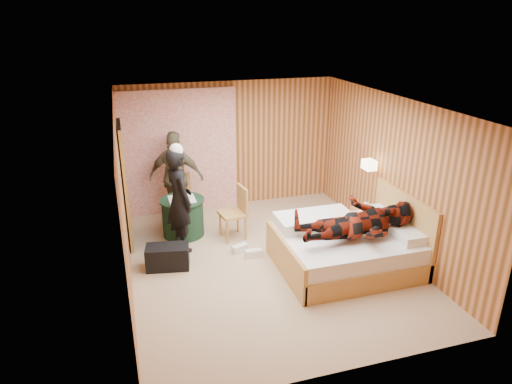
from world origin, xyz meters
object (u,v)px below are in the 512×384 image
object	(u,v)px
duffel_bag	(168,257)
chair_near	(237,208)
bed	(347,247)
man_at_table	(176,177)
woman_standing	(179,200)
nightstand	(368,225)
chair_far	(179,194)
round_table	(183,217)
wall_lamp	(369,165)
man_on_bed	(359,213)

from	to	relation	value
duffel_bag	chair_near	bearing A→B (deg)	39.64
bed	man_at_table	world-z (taller)	man_at_table
chair_near	woman_standing	bearing A→B (deg)	-89.72
nightstand	chair_near	bearing A→B (deg)	160.39
bed	duffel_bag	xyz separation A→B (m)	(-2.67, 0.72, -0.14)
chair_near	nightstand	bearing A→B (deg)	61.94
bed	man_at_table	distance (m)	3.38
man_at_table	nightstand	bearing A→B (deg)	172.03
woman_standing	man_at_table	size ratio (longest dim) A/B	1.00
chair_far	duffel_bag	size ratio (longest dim) A/B	1.43
bed	chair_near	distance (m)	2.01
round_table	man_at_table	xyz separation A→B (m)	(0.00, 0.64, 0.52)
woman_standing	wall_lamp	bearing A→B (deg)	-112.78
wall_lamp	chair_far	bearing A→B (deg)	153.53
nightstand	man_at_table	xyz separation A→B (m)	(-3.02, 1.75, 0.58)
nightstand	man_on_bed	distance (m)	1.36
wall_lamp	duffel_bag	size ratio (longest dim) A/B	0.40
wall_lamp	duffel_bag	bearing A→B (deg)	-177.15
bed	chair_near	size ratio (longest dim) A/B	2.20
man_on_bed	chair_near	bearing A→B (deg)	129.91
nightstand	round_table	xyz separation A→B (m)	(-3.02, 1.11, 0.06)
bed	duffel_bag	distance (m)	2.77
duffel_bag	nightstand	bearing A→B (deg)	9.69
bed	round_table	world-z (taller)	bed
man_at_table	round_table	bearing A→B (deg)	112.13
man_on_bed	bed	bearing A→B (deg)	96.74
wall_lamp	bed	world-z (taller)	wall_lamp
bed	man_at_table	xyz separation A→B (m)	(-2.27, 2.44, 0.54)
nightstand	woman_standing	bearing A→B (deg)	168.98
chair_far	woman_standing	distance (m)	1.17
wall_lamp	duffel_bag	distance (m)	3.65
bed	man_on_bed	bearing A→B (deg)	-83.26
chair_far	man_on_bed	size ratio (longest dim) A/B	0.53
round_table	man_on_bed	size ratio (longest dim) A/B	0.44
round_table	man_on_bed	bearing A→B (deg)	-41.45
man_on_bed	wall_lamp	bearing A→B (deg)	55.52
nightstand	bed	bearing A→B (deg)	-137.68
chair_far	woman_standing	xyz separation A→B (m)	(-0.12, -1.12, 0.33)
bed	woman_standing	world-z (taller)	woman_standing
woman_standing	chair_far	bearing A→B (deg)	-21.87
chair_far	man_on_bed	xyz separation A→B (m)	(2.27, -2.64, 0.44)
chair_near	chair_far	bearing A→B (deg)	-146.46
chair_near	bed	bearing A→B (deg)	35.08
nightstand	round_table	bearing A→B (deg)	159.88
bed	chair_near	world-z (taller)	bed
duffel_bag	man_at_table	distance (m)	1.89
bed	nightstand	world-z (taller)	bed
round_table	duffel_bag	bearing A→B (deg)	-110.38
bed	chair_near	xyz separation A→B (m)	(-1.38, 1.45, 0.22)
bed	round_table	bearing A→B (deg)	141.59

